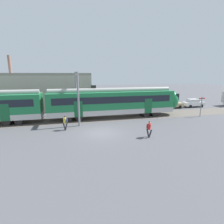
{
  "coord_description": "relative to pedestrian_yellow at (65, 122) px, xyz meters",
  "views": [
    {
      "loc": [
        -3.15,
        -17.87,
        6.32
      ],
      "look_at": [
        1.89,
        2.87,
        1.6
      ],
      "focal_mm": 28.0,
      "sensor_mm": 36.0,
      "label": 1
    }
  ],
  "objects": [
    {
      "name": "ground_plane",
      "position": [
        3.82,
        -1.89,
        -0.99
      ],
      "size": [
        160.0,
        160.0,
        0.0
      ],
      "primitive_type": "plane",
      "color": "#515156"
    },
    {
      "name": "background_building",
      "position": [
        -3.71,
        12.55,
        2.22
      ],
      "size": [
        16.09,
        5.0,
        9.2
      ],
      "color": "#B2A899",
      "rests_on": "ground"
    },
    {
      "name": "parked_car_tan",
      "position": [
        18.99,
        8.67,
        -0.21
      ],
      "size": [
        4.01,
        1.77,
        1.54
      ],
      "color": "tan",
      "rests_on": "ground"
    },
    {
      "name": "track_bed",
      "position": [
        -4.38,
        4.5,
        -0.98
      ],
      "size": [
        80.0,
        4.4,
        0.01
      ],
      "primitive_type": "cube",
      "color": "#605951",
      "rests_on": "ground"
    },
    {
      "name": "crossing_signal",
      "position": [
        19.53,
        1.84,
        1.02
      ],
      "size": [
        0.96,
        0.22,
        3.0
      ],
      "color": "gray",
      "rests_on": "ground"
    },
    {
      "name": "parked_car_white",
      "position": [
        23.69,
        8.72,
        -0.21
      ],
      "size": [
        4.01,
        1.77,
        1.54
      ],
      "color": "silver",
      "rests_on": "ground"
    },
    {
      "name": "pedestrian_red",
      "position": [
        8.24,
        -4.35,
        0.0
      ],
      "size": [
        0.54,
        0.67,
        1.67
      ],
      "color": "#28282D",
      "rests_on": "ground"
    },
    {
      "name": "pedestrian_yellow",
      "position": [
        0.0,
        0.0,
        0.0
      ],
      "size": [
        0.59,
        0.63,
        1.67
      ],
      "color": "#28282D",
      "rests_on": "ground"
    },
    {
      "name": "catenary_gantry",
      "position": [
        1.64,
        4.5,
        3.32
      ],
      "size": [
        0.24,
        6.64,
        6.53
      ],
      "color": "gray",
      "rests_on": "ground"
    }
  ]
}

